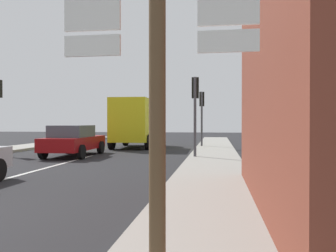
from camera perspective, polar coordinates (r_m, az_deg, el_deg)
name	(u,v)px	position (r m, az deg, el deg)	size (l,w,h in m)	color
ground_plane	(75,160)	(14.92, -15.39, -5.60)	(80.00, 80.00, 0.00)	#232326
sidewalk_right	(213,168)	(11.69, 7.61, -6.97)	(2.22, 44.00, 0.14)	gray
lane_centre_stripe	(21,175)	(11.40, -23.54, -7.54)	(0.16, 12.00, 0.01)	silver
sedan_far	(74,140)	(16.73, -15.65, -2.32)	(2.05, 4.24, 1.47)	maroon
delivery_truck	(135,122)	(21.55, -5.57, 0.73)	(2.58, 5.05, 3.05)	yellow
route_sign_post	(158,87)	(2.83, -1.76, 6.58)	(1.66, 0.14, 3.20)	brown
traffic_light_far_right	(202,106)	(21.35, 5.73, 3.30)	(0.30, 0.49, 3.53)	#47474C
traffic_light_near_right	(195,99)	(14.81, 4.62, 4.61)	(0.30, 0.49, 3.57)	#47474C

